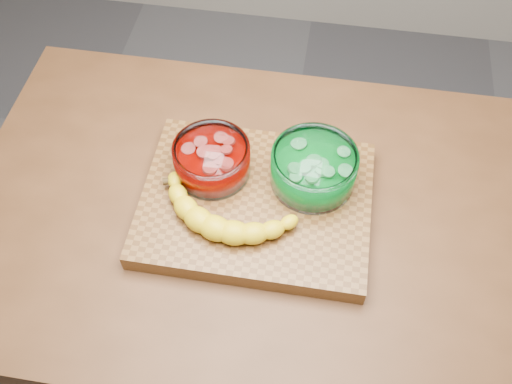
# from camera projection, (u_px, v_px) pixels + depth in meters

# --- Properties ---
(ground) EXTENTS (3.50, 3.50, 0.00)m
(ground) POSITION_uv_depth(u_px,v_px,m) (256.00, 358.00, 1.89)
(ground) COLOR #56555A
(ground) RESTS_ON ground
(counter) EXTENTS (1.20, 0.80, 0.90)m
(counter) POSITION_uv_depth(u_px,v_px,m) (256.00, 301.00, 1.52)
(counter) COLOR #4F2E17
(counter) RESTS_ON ground
(cutting_board) EXTENTS (0.45, 0.35, 0.04)m
(cutting_board) POSITION_uv_depth(u_px,v_px,m) (256.00, 203.00, 1.14)
(cutting_board) COLOR brown
(cutting_board) RESTS_ON counter
(bowl_red) EXTENTS (0.15, 0.15, 0.07)m
(bowl_red) POSITION_uv_depth(u_px,v_px,m) (212.00, 160.00, 1.13)
(bowl_red) COLOR white
(bowl_red) RESTS_ON cutting_board
(bowl_green) EXTENTS (0.17, 0.17, 0.08)m
(bowl_green) POSITION_uv_depth(u_px,v_px,m) (314.00, 168.00, 1.11)
(bowl_green) COLOR white
(bowl_green) RESTS_ON cutting_board
(banana) EXTENTS (0.30, 0.17, 0.04)m
(banana) POSITION_uv_depth(u_px,v_px,m) (228.00, 209.00, 1.08)
(banana) COLOR gold
(banana) RESTS_ON cutting_board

